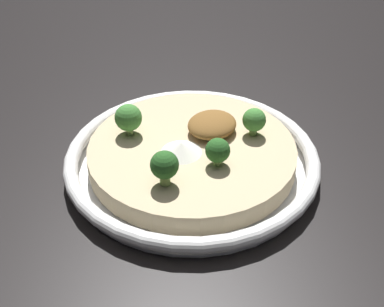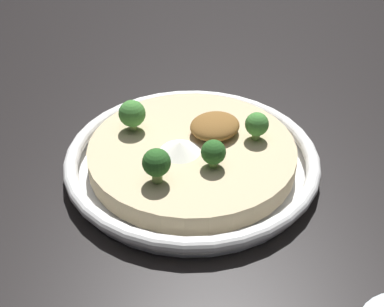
{
  "view_description": "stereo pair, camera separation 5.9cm",
  "coord_description": "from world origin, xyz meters",
  "views": [
    {
      "loc": [
        0.35,
        0.31,
        0.37
      ],
      "look_at": [
        0.0,
        0.0,
        0.02
      ],
      "focal_mm": 45.0,
      "sensor_mm": 36.0,
      "label": 1
    },
    {
      "loc": [
        0.31,
        0.35,
        0.37
      ],
      "look_at": [
        0.0,
        0.0,
        0.02
      ],
      "focal_mm": 45.0,
      "sensor_mm": 36.0,
      "label": 2
    }
  ],
  "objects": [
    {
      "name": "broccoli_back_right",
      "position": [
        0.07,
        0.03,
        0.06
      ],
      "size": [
        0.03,
        0.03,
        0.04
      ],
      "color": "#84A856",
      "rests_on": "risotto_bowl"
    },
    {
      "name": "cheese_sprinkle",
      "position": [
        0.02,
        0.0,
        0.04
      ],
      "size": [
        0.05,
        0.05,
        0.01
      ],
      "color": "white",
      "rests_on": "risotto_bowl"
    },
    {
      "name": "broccoli_left",
      "position": [
        -0.07,
        0.04,
        0.06
      ],
      "size": [
        0.03,
        0.03,
        0.04
      ],
      "color": "#759E4C",
      "rests_on": "risotto_bowl"
    },
    {
      "name": "broccoli_front_right",
      "position": [
        0.03,
        -0.07,
        0.06
      ],
      "size": [
        0.03,
        0.03,
        0.04
      ],
      "color": "#84A856",
      "rests_on": "risotto_bowl"
    },
    {
      "name": "ground_plane",
      "position": [
        0.0,
        0.0,
        0.0
      ],
      "size": [
        6.0,
        6.0,
        0.0
      ],
      "primitive_type": "plane",
      "color": "black"
    },
    {
      "name": "broccoli_back",
      "position": [
        0.01,
        0.05,
        0.05
      ],
      "size": [
        0.03,
        0.03,
        0.03
      ],
      "color": "#759E4C",
      "rests_on": "risotto_bowl"
    },
    {
      "name": "risotto_bowl",
      "position": [
        0.0,
        0.0,
        0.02
      ],
      "size": [
        0.31,
        0.31,
        0.04
      ],
      "color": "white",
      "rests_on": "ground_plane"
    },
    {
      "name": "crispy_onion_garnish",
      "position": [
        -0.04,
        -0.0,
        0.05
      ],
      "size": [
        0.06,
        0.06,
        0.02
      ],
      "color": "brown",
      "rests_on": "risotto_bowl"
    }
  ]
}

